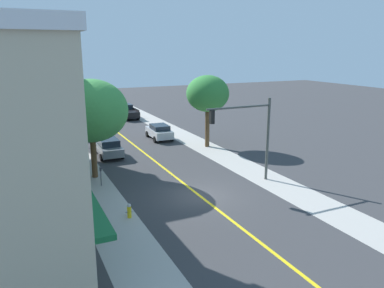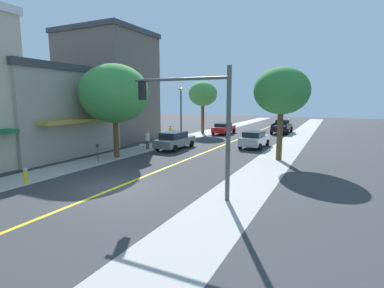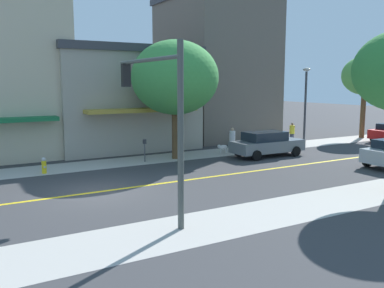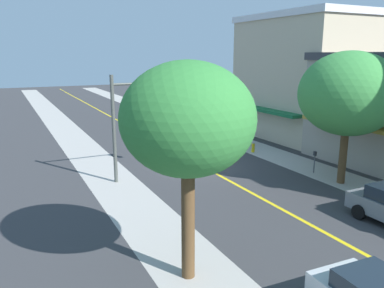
{
  "view_description": "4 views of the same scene",
  "coord_description": "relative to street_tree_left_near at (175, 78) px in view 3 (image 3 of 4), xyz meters",
  "views": [
    {
      "loc": [
        -10.16,
        -20.57,
        9.22
      ],
      "look_at": [
        1.29,
        3.95,
        2.41
      ],
      "focal_mm": 35.56,
      "sensor_mm": 36.0,
      "label": 1
    },
    {
      "loc": [
        9.98,
        -11.31,
        4.5
      ],
      "look_at": [
        2.44,
        4.12,
        1.91
      ],
      "focal_mm": 27.63,
      "sensor_mm": 36.0,
      "label": 2
    },
    {
      "loc": [
        17.09,
        -5.29,
        4.62
      ],
      "look_at": [
        2.59,
        3.16,
        2.17
      ],
      "focal_mm": 39.13,
      "sensor_mm": 36.0,
      "label": 3
    },
    {
      "loc": [
        11.11,
        21.15,
        6.98
      ],
      "look_at": [
        1.43,
        1.69,
        1.9
      ],
      "focal_mm": 35.93,
      "sensor_mm": 36.0,
      "label": 4
    }
  ],
  "objects": [
    {
      "name": "fire_hydrant",
      "position": [
        0.36,
        -7.86,
        -4.52
      ],
      "size": [
        0.44,
        0.24,
        0.84
      ],
      "color": "yellow",
      "rests_on": "ground"
    },
    {
      "name": "pedestrian_yellow_shirt",
      "position": [
        -1.49,
        11.06,
        -4.12
      ],
      "size": [
        0.39,
        0.39,
        1.58
      ],
      "rotation": [
        0.0,
        0.0,
        5.89
      ],
      "color": "#33384C",
      "rests_on": "ground"
    },
    {
      "name": "small_dog",
      "position": [
        -0.18,
        3.64,
        -4.54
      ],
      "size": [
        0.34,
        0.81,
        0.61
      ],
      "rotation": [
        0.0,
        0.0,
        4.79
      ],
      "color": "silver",
      "rests_on": "ground"
    },
    {
      "name": "street_tree_left_near",
      "position": [
        0.0,
        0.0,
        0.0
      ],
      "size": [
        5.26,
        5.26,
        7.19
      ],
      "color": "brown",
      "rests_on": "ground"
    },
    {
      "name": "grey_sedan_left_curb",
      "position": [
        2.21,
        5.38,
        -4.11
      ],
      "size": [
        2.05,
        4.8,
        1.59
      ],
      "rotation": [
        0.0,
        0.0,
        1.56
      ],
      "color": "slate",
      "rests_on": "ground"
    },
    {
      "name": "pedestrian_white_shirt",
      "position": [
        -0.05,
        4.33,
        -4.06
      ],
      "size": [
        0.39,
        0.39,
        1.69
      ],
      "rotation": [
        0.0,
        0.0,
        6.18
      ],
      "color": "brown",
      "rests_on": "ground"
    },
    {
      "name": "corner_shop_building",
      "position": [
        -7.58,
        7.9,
        0.96
      ],
      "size": [
        8.96,
        7.92,
        11.77
      ],
      "rotation": [
        0.0,
        0.0,
        -1.57
      ],
      "color": "#665B51",
      "rests_on": "ground"
    },
    {
      "name": "parking_meter",
      "position": [
        0.02,
        -2.06,
        -4.05
      ],
      "size": [
        0.12,
        0.18,
        1.34
      ],
      "color": "#4C4C51",
      "rests_on": "ground"
    },
    {
      "name": "street_lamp",
      "position": [
        -0.11,
        10.96,
        -1.33
      ],
      "size": [
        0.7,
        0.36,
        5.74
      ],
      "color": "#38383D",
      "rests_on": "ground"
    },
    {
      "name": "ground_plane",
      "position": [
        5.38,
        -6.62,
        -4.94
      ],
      "size": [
        140.0,
        140.0,
        0.0
      ],
      "primitive_type": "plane",
      "color": "#38383A"
    },
    {
      "name": "road_centerline_stripe",
      "position": [
        5.38,
        -6.62,
        -4.94
      ],
      "size": [
        0.2,
        126.0,
        0.0
      ],
      "primitive_type": "cube",
      "color": "yellow",
      "rests_on": "ground"
    },
    {
      "name": "street_tree_left_far",
      "position": [
        -0.75,
        18.34,
        0.26
      ],
      "size": [
        3.79,
        3.79,
        6.86
      ],
      "color": "brown",
      "rests_on": "ground"
    },
    {
      "name": "sidewalk_left",
      "position": [
        -0.58,
        -6.62,
        -4.94
      ],
      "size": [
        2.83,
        126.0,
        0.01
      ],
      "primitive_type": "cube",
      "color": "#ADA8A0",
      "rests_on": "ground"
    },
    {
      "name": "tan_rowhouse",
      "position": [
        -7.56,
        -1.24,
        -1.37
      ],
      "size": [
        11.28,
        9.97,
        7.11
      ],
      "rotation": [
        0.0,
        0.0,
        -1.57
      ],
      "color": "#A39989",
      "rests_on": "ground"
    },
    {
      "name": "traffic_light_mast",
      "position": [
        9.59,
        -5.73,
        -0.98
      ],
      "size": [
        5.0,
        0.32,
        5.94
      ],
      "rotation": [
        0.0,
        0.0,
        3.14
      ],
      "color": "#474C47",
      "rests_on": "ground"
    },
    {
      "name": "sidewalk_right",
      "position": [
        11.34,
        -6.62,
        -4.94
      ],
      "size": [
        2.83,
        126.0,
        0.01
      ],
      "primitive_type": "cube",
      "color": "#ADA8A0",
      "rests_on": "ground"
    }
  ]
}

